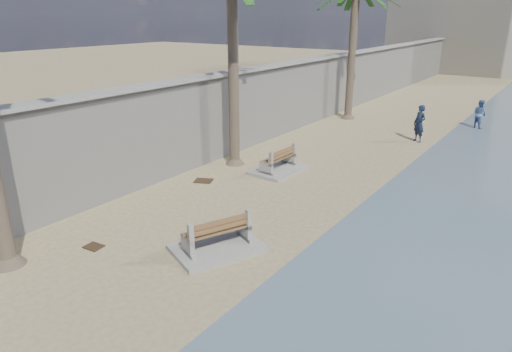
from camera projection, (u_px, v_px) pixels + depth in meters
The scene contains 10 objects.
ground_plane at pixel (70, 338), 8.85m from camera, with size 140.00×140.00×0.00m, color #9E8960.
seawall at pixel (319, 90), 26.47m from camera, with size 0.45×70.00×3.50m, color gray.
wall_cap at pixel (320, 58), 25.86m from camera, with size 0.80×70.00×0.12m, color gray.
end_building at pixel (492, 2), 47.58m from camera, with size 18.00×12.00×14.00m, color #B7AA93.
bench_near at pixel (217, 236), 12.01m from camera, with size 2.35×2.73×0.96m.
bench_far at pixel (278, 162), 18.05m from camera, with size 1.59×2.27×0.93m.
person_a at pixel (420, 121), 22.03m from camera, with size 0.75×0.51×2.08m, color #131E35.
person_b at pixel (480, 112), 24.77m from camera, with size 0.83×0.64×1.72m, color #4A669A.
debris_c at pixel (203, 181), 17.12m from camera, with size 0.66×0.52×0.03m, color #382616.
debris_d at pixel (94, 247), 12.29m from camera, with size 0.49×0.39×0.03m, color #382616.
Camera 1 is at (7.15, -3.85, 5.95)m, focal length 32.00 mm.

